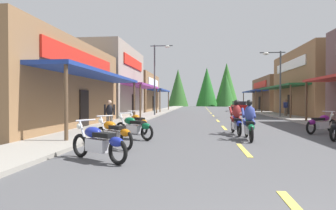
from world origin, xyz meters
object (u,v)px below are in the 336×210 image
at_px(rider_cruising_trailing, 236,120).
at_px(pedestrian_by_shop, 110,113).
at_px(streetlamp_right, 276,74).
at_px(motorcycle_parked_left_1, 113,133).
at_px(rider_cruising_lead, 249,123).
at_px(motorcycle_parked_left_0, 99,142).
at_px(pedestrian_browsing, 286,107).
at_px(motorcycle_parked_left_3, 138,123).
at_px(motorcycle_parked_left_2, 134,127).
at_px(motorcycle_parked_right_4, 321,123).
at_px(streetlamp_left, 158,70).
at_px(parked_car_curbside, 239,106).

distance_m(rider_cruising_trailing, pedestrian_by_shop, 6.13).
relative_size(streetlamp_right, rider_cruising_trailing, 2.73).
height_order(motorcycle_parked_left_1, rider_cruising_lead, rider_cruising_lead).
bearing_deg(motorcycle_parked_left_0, pedestrian_browsing, -86.34).
bearing_deg(motorcycle_parked_left_3, motorcycle_parked_left_2, 151.86).
bearing_deg(pedestrian_by_shop, streetlamp_right, 137.13).
xyz_separation_m(motorcycle_parked_left_3, rider_cruising_trailing, (4.55, -0.15, 0.17)).
bearing_deg(motorcycle_parked_left_1, pedestrian_by_shop, -30.07).
distance_m(motorcycle_parked_right_4, pedestrian_by_shop, 10.08).
relative_size(streetlamp_left, motorcycle_parked_left_3, 3.87).
xyz_separation_m(motorcycle_parked_left_0, pedestrian_by_shop, (-1.89, 6.66, 0.40)).
distance_m(motorcycle_parked_left_3, rider_cruising_trailing, 4.56).
bearing_deg(motorcycle_parked_left_0, rider_cruising_trailing, -93.47).
relative_size(streetlamp_left, parked_car_curbside, 1.59).
relative_size(streetlamp_left, rider_cruising_trailing, 3.22).
bearing_deg(motorcycle_parked_left_2, pedestrian_browsing, -91.12).
bearing_deg(motorcycle_parked_left_0, motorcycle_parked_left_3, -55.22).
distance_m(motorcycle_parked_left_0, motorcycle_parked_left_3, 6.16).
xyz_separation_m(motorcycle_parked_left_0, rider_cruising_trailing, (4.20, 6.00, 0.17)).
bearing_deg(pedestrian_by_shop, rider_cruising_lead, 69.65).
xyz_separation_m(motorcycle_parked_left_1, motorcycle_parked_left_2, (0.17, 2.13, 0.00)).
height_order(motorcycle_parked_right_4, parked_car_curbside, parked_car_curbside).
height_order(streetlamp_left, rider_cruising_trailing, streetlamp_left).
xyz_separation_m(motorcycle_parked_left_3, pedestrian_by_shop, (-1.54, 0.51, 0.40)).
relative_size(motorcycle_parked_left_2, rider_cruising_trailing, 0.87).
distance_m(motorcycle_parked_left_1, motorcycle_parked_left_3, 4.20).
bearing_deg(rider_cruising_lead, motorcycle_parked_left_2, 95.74).
bearing_deg(pedestrian_browsing, parked_car_curbside, -26.14).
bearing_deg(motorcycle_parked_left_1, motorcycle_parked_left_3, -47.85).
xyz_separation_m(streetlamp_left, motorcycle_parked_left_3, (1.10, -13.83, -3.94)).
xyz_separation_m(streetlamp_left, motorcycle_parked_left_1, (1.23, -18.03, -3.94)).
relative_size(rider_cruising_trailing, parked_car_curbside, 0.49).
bearing_deg(pedestrian_browsing, motorcycle_parked_left_0, 116.40).
relative_size(motorcycle_parked_left_1, rider_cruising_trailing, 0.79).
bearing_deg(streetlamp_left, parked_car_curbside, 54.12).
bearing_deg(rider_cruising_trailing, streetlamp_right, -25.19).
relative_size(streetlamp_left, pedestrian_by_shop, 4.45).
relative_size(motorcycle_parked_right_4, motorcycle_parked_left_1, 1.09).
relative_size(motorcycle_parked_right_4, motorcycle_parked_left_3, 1.03).
bearing_deg(pedestrian_by_shop, pedestrian_browsing, 136.38).
xyz_separation_m(rider_cruising_trailing, parked_car_curbside, (3.81, 27.06, 0.03)).
relative_size(motorcycle_parked_left_2, pedestrian_browsing, 1.14).
relative_size(pedestrian_browsing, parked_car_curbside, 0.38).
height_order(streetlamp_right, motorcycle_parked_right_4, streetlamp_right).
distance_m(streetlamp_left, motorcycle_parked_left_0, 20.42).
xyz_separation_m(streetlamp_right, motorcycle_parked_left_2, (-9.32, -14.63, -3.36)).
distance_m(motorcycle_parked_right_4, rider_cruising_trailing, 4.06).
xyz_separation_m(streetlamp_left, pedestrian_browsing, (11.75, -0.49, -3.49)).
xyz_separation_m(streetlamp_left, motorcycle_parked_right_4, (9.62, -13.17, -3.94)).
bearing_deg(pedestrian_browsing, motorcycle_parked_left_1, 113.30).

